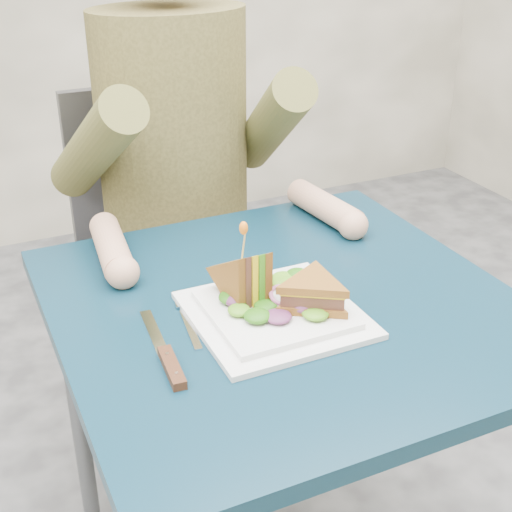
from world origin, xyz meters
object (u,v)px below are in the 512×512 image
sandwich_flat (313,293)px  table (285,341)px  knife (168,360)px  chair (168,246)px  fork (187,320)px  sandwich_upright (244,280)px  plate (275,313)px  diner (175,112)px

sandwich_flat → table: bearing=103.3°
table → knife: (-0.24, -0.09, 0.09)m
chair → table: bearing=-90.0°
chair → fork: 0.69m
chair → sandwich_upright: bearing=-96.5°
fork → knife: knife is taller
table → fork: fork is taller
table → sandwich_flat: sandwich_flat is taller
fork → chair: bearing=75.1°
plate → knife: plate is taller
table → knife: bearing=-159.5°
chair → sandwich_flat: (0.02, -0.72, 0.23)m
table → sandwich_upright: bearing=175.4°
fork → plate: bearing=-20.0°
chair → plate: bearing=-93.3°
sandwich_upright → fork: sandwich_upright is taller
chair → knife: 0.80m
plate → fork: size_ratio=1.45×
fork → sandwich_upright: bearing=-1.6°
knife → fork: bearing=56.4°
chair → sandwich_upright: chair is taller
sandwich_flat → plate: bearing=155.6°
sandwich_flat → fork: (-0.19, 0.07, -0.04)m
chair → diner: (-0.00, -0.11, 0.37)m
diner → sandwich_upright: size_ratio=5.58×
table → sandwich_flat: size_ratio=4.18×
table → chair: size_ratio=0.81×
diner → plate: size_ratio=2.87×
diner → knife: size_ratio=3.36×
fork → knife: 0.12m
sandwich_upright → knife: bearing=-149.9°
chair → sandwich_upright: size_ratio=6.97×
table → knife: 0.27m
chair → sandwich_flat: bearing=-88.8°
knife → table: bearing=20.5°
table → sandwich_upright: size_ratio=5.62×
table → diner: size_ratio=1.01×
chair → diner: diner is taller
sandwich_flat → sandwich_upright: 0.11m
diner → fork: 0.59m
sandwich_upright → table: bearing=-4.6°
plate → fork: plate is taller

